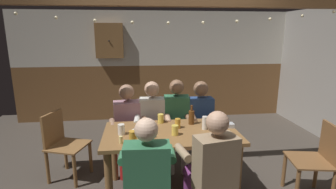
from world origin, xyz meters
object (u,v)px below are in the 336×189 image
Objects in this scene: chair_empty_near_right at (317,159)px; person_1 at (152,122)px; person_3 at (201,120)px; bottle_2 at (191,117)px; pint_glass_3 at (161,118)px; person_2 at (177,120)px; person_5 at (211,165)px; wall_dart_cabinet at (109,41)px; person_4 at (147,171)px; bottle_1 at (145,132)px; pint_glass_0 at (175,130)px; pint_glass_2 at (205,123)px; table_candle at (121,140)px; bottle_0 at (144,134)px; pint_glass_5 at (178,123)px; plate_0 at (140,132)px; dining_table at (171,141)px; chair_empty_near_left at (63,143)px; pint_glass_1 at (121,129)px; pint_glass_4 at (133,137)px; person_0 at (128,124)px; condiment_caddy at (228,125)px.

person_1 is at bearing 72.91° from chair_empty_near_right.
bottle_2 is (-0.24, -0.42, 0.19)m from person_3.
person_2 is at bearing 52.48° from pint_glass_3.
wall_dart_cabinet is at bearing 98.12° from person_5.
person_4 reaches higher than bottle_1.
pint_glass_0 is 0.73× the size of pint_glass_2.
person_5 is 15.10× the size of table_candle.
bottle_0 is 2.02× the size of pint_glass_5.
wall_dart_cabinet is at bearing -57.00° from person_3.
plate_0 is 1.07× the size of bottle_1.
dining_table is 0.67m from person_2.
bottle_2 reaches higher than chair_empty_near_left.
pint_glass_1 is at bearing 93.13° from chair_empty_near_right.
person_1 is 1.38× the size of chair_empty_near_left.
table_candle is 0.33× the size of plate_0.
bottle_1 is at bearing -166.60° from pint_glass_0.
plate_0 is (-0.05, 0.65, 0.12)m from person_4.
pint_glass_5 is at bearing 36.54° from pint_glass_4.
person_2 reaches higher than pint_glass_0.
person_1 is 0.99× the size of person_2.
bottle_2 is 1.77× the size of pint_glass_4.
pint_glass_5 is at bearing 87.05° from person_2.
chair_empty_near_right is at bearing -50.28° from wall_dart_cabinet.
bottle_0 is at bearing -1.17° from table_candle.
pint_glass_3 is (0.47, 0.33, -0.00)m from pint_glass_1.
person_0 is 0.91m from bottle_2.
chair_empty_near_left is at bearing 3.99° from person_0.
person_1 is (-0.18, 0.64, 0.03)m from dining_table.
chair_empty_near_left is 7.79× the size of pint_glass_0.
person_0 is at bearing 3.00° from person_1.
person_0 is 8.44× the size of condiment_caddy.
pint_glass_0 is at bearing -74.25° from pint_glass_3.
chair_empty_near_left is (-1.04, 1.12, -0.17)m from person_4.
wall_dart_cabinet is (-0.73, 2.11, 1.04)m from person_1.
dining_table is 12.92× the size of pint_glass_1.
bottle_0 reaches higher than table_candle.
wall_dart_cabinet is (-1.00, 2.64, 0.89)m from pint_glass_5.
chair_empty_near_right is at bearing -7.02° from pint_glass_0.
person_0 is 1.51m from person_5.
pint_glass_0 is at bearing 107.94° from person_1.
dining_table is 0.55m from pint_glass_4.
person_4 is at bearing -102.50° from pint_glass_3.
plate_0 is at bearing -130.64° from pint_glass_3.
person_4 is at bearing -117.86° from pint_glass_5.
person_0 reaches higher than chair_empty_near_left.
bottle_2 is at bearing 35.46° from pint_glass_4.
table_candle is (-1.07, -0.91, 0.14)m from person_3.
pint_glass_4 is (-0.72, 0.36, 0.17)m from person_5.
pint_glass_0 is (-0.66, -0.17, 0.03)m from condiment_caddy.
dining_table is at bearing -141.40° from bottle_2.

